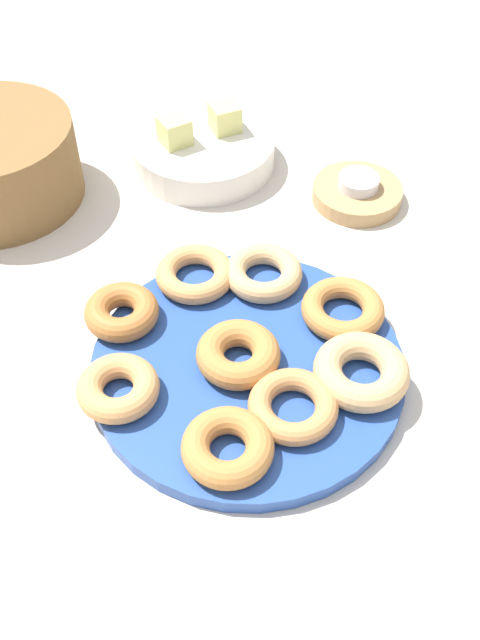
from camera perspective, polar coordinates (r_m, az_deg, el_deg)
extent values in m
plane|color=beige|center=(0.74, 0.59, -4.13)|extent=(2.40, 2.40, 0.00)
cylinder|color=#284C9E|center=(0.73, 0.60, -3.71)|extent=(0.32, 0.32, 0.02)
torus|color=#BC7A3D|center=(0.65, -0.99, -10.03)|extent=(0.09, 0.09, 0.03)
torus|color=#BC7A3D|center=(0.77, 8.15, 0.85)|extent=(0.09, 0.09, 0.02)
torus|color=#C6844C|center=(0.68, 4.22, -6.82)|extent=(0.11, 0.11, 0.02)
torus|color=tan|center=(0.70, -9.63, -5.33)|extent=(0.11, 0.11, 0.03)
torus|color=#BC7A3D|center=(0.72, -0.17, -2.64)|extent=(0.10, 0.10, 0.03)
torus|color=tan|center=(0.80, -3.58, 3.67)|extent=(0.12, 0.12, 0.02)
torus|color=tan|center=(0.71, 9.58, -4.04)|extent=(0.13, 0.13, 0.03)
torus|color=tan|center=(0.80, 1.87, 3.75)|extent=(0.10, 0.10, 0.02)
torus|color=#AD6B33|center=(0.76, -9.35, 0.64)|extent=(0.11, 0.11, 0.03)
cylinder|color=tan|center=(0.95, 9.25, 9.87)|extent=(0.11, 0.11, 0.02)
cylinder|color=silver|center=(0.94, 9.38, 10.73)|extent=(0.05, 0.05, 0.01)
cylinder|color=silver|center=(1.00, -2.89, 13.18)|extent=(0.19, 0.19, 0.04)
cube|color=#DBD67A|center=(0.97, -4.97, 14.72)|extent=(0.04, 0.04, 0.04)
cube|color=#DBD67A|center=(0.99, -1.22, 15.74)|extent=(0.04, 0.04, 0.04)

